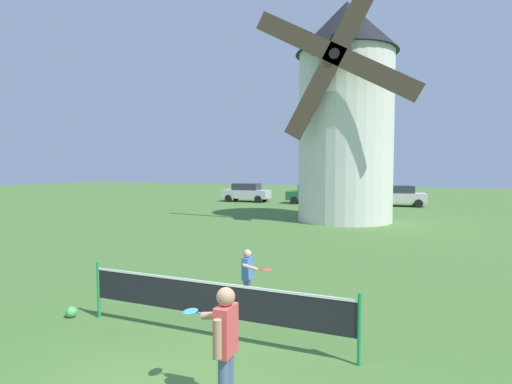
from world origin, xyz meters
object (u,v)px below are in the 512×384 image
at_px(windmill, 346,109).
at_px(parked_car_cream, 398,195).
at_px(stray_ball, 71,312).
at_px(tennis_net, 211,299).
at_px(parked_car_silver, 247,192).
at_px(player_far, 248,273).
at_px(player_near, 225,341).
at_px(parked_car_green, 315,194).

bearing_deg(windmill, parked_car_cream, 77.73).
bearing_deg(stray_ball, tennis_net, 4.03).
relative_size(windmill, parked_car_silver, 3.06).
relative_size(stray_ball, parked_car_cream, 0.05).
distance_m(player_far, parked_car_silver, 26.20).
bearing_deg(player_far, parked_car_cream, 86.56).
distance_m(windmill, stray_ball, 17.84).
xyz_separation_m(windmill, player_far, (0.70, -14.61, -5.41)).
bearing_deg(stray_ball, player_near, -20.28).
xyz_separation_m(player_near, player_far, (-1.28, 3.60, -0.18)).
xyz_separation_m(player_far, parked_car_cream, (1.48, 24.64, 0.13)).
height_order(parked_car_silver, parked_car_cream, same).
relative_size(stray_ball, parked_car_silver, 0.05).
distance_m(tennis_net, stray_ball, 3.07).
height_order(player_far, parked_car_cream, parked_car_cream).
distance_m(tennis_net, parked_car_green, 26.40).
xyz_separation_m(windmill, parked_car_silver, (-10.06, 9.27, -5.28)).
xyz_separation_m(windmill, player_near, (1.98, -18.21, -5.23)).
bearing_deg(windmill, stray_ball, -97.51).
xyz_separation_m(tennis_net, stray_ball, (-3.01, -0.21, -0.58)).
relative_size(player_near, parked_car_cream, 0.37).
xyz_separation_m(tennis_net, parked_car_cream, (1.37, 26.48, 0.12)).
bearing_deg(tennis_net, parked_car_green, 100.78).
bearing_deg(tennis_net, parked_car_silver, 112.91).
xyz_separation_m(player_far, parked_car_silver, (-10.76, 23.89, 0.13)).
bearing_deg(parked_car_cream, parked_car_silver, -176.47).
distance_m(player_near, parked_car_cream, 28.24).
xyz_separation_m(player_near, parked_car_silver, (-12.04, 27.49, -0.05)).
height_order(tennis_net, parked_car_green, parked_car_green).
relative_size(windmill, stray_ball, 57.54).
distance_m(player_far, stray_ball, 3.59).
distance_m(tennis_net, player_near, 2.12).
bearing_deg(tennis_net, player_far, 93.53).
distance_m(windmill, player_near, 19.05).
height_order(player_near, parked_car_green, parked_car_green).
height_order(tennis_net, player_near, player_near).
bearing_deg(player_near, player_far, 109.63).
bearing_deg(windmill, player_near, -83.79).
distance_m(stray_ball, parked_car_silver, 27.12).
distance_m(stray_ball, parked_car_cream, 27.06).
bearing_deg(parked_car_cream, tennis_net, -92.96).
height_order(tennis_net, stray_ball, tennis_net).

